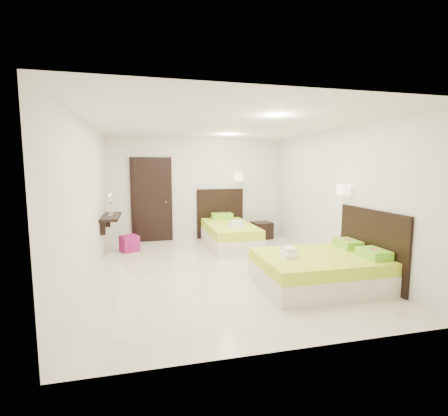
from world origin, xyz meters
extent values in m
plane|color=beige|center=(0.00, 0.00, 0.00)|extent=(5.50, 5.50, 0.00)
cube|color=beige|center=(0.57, 1.71, 0.17)|extent=(1.04, 2.08, 0.33)
cube|color=#AFCF21|center=(0.57, 1.71, 0.44)|extent=(1.03, 2.06, 0.21)
cube|color=black|center=(0.57, 2.72, 0.65)|extent=(1.25, 0.05, 1.30)
cube|color=#81D026|center=(0.57, 2.49, 0.61)|extent=(0.52, 0.35, 0.15)
cylinder|color=#EC377C|center=(0.57, 2.49, 0.69)|extent=(0.12, 0.12, 0.00)
cube|color=white|center=(0.57, 1.14, 0.58)|extent=(0.31, 0.23, 0.08)
cube|color=white|center=(0.57, 1.14, 0.67)|extent=(0.23, 0.17, 0.08)
cube|color=white|center=(1.03, 2.57, 1.61)|extent=(0.19, 0.19, 0.21)
cylinder|color=#2D2116|center=(1.03, 2.65, 1.61)|extent=(0.03, 0.16, 0.03)
cube|color=beige|center=(1.30, -1.15, 0.15)|extent=(1.90, 1.43, 0.30)
cube|color=#AFCF21|center=(1.30, -1.15, 0.40)|extent=(1.88, 1.41, 0.19)
cube|color=black|center=(2.22, -1.15, 0.59)|extent=(0.05, 1.62, 1.19)
cube|color=#81D026|center=(2.01, -1.48, 0.56)|extent=(0.32, 0.48, 0.13)
cylinder|color=#EC377C|center=(2.01, -1.48, 0.63)|extent=(0.11, 0.11, 0.00)
cube|color=#81D026|center=(2.01, -0.82, 0.56)|extent=(0.32, 0.48, 0.13)
cylinder|color=#EC377C|center=(2.01, -0.82, 0.63)|extent=(0.11, 0.11, 0.00)
cube|color=white|center=(0.78, -1.15, 0.53)|extent=(0.21, 0.29, 0.08)
cube|color=white|center=(0.78, -1.15, 0.61)|extent=(0.16, 0.21, 0.08)
cube|color=white|center=(2.07, -0.55, 1.47)|extent=(0.17, 0.17, 0.19)
cylinder|color=#2D2116|center=(2.15, -0.55, 1.47)|extent=(0.16, 0.03, 0.03)
cube|color=black|center=(1.62, 2.36, 0.22)|extent=(0.53, 0.48, 0.44)
cube|color=#871254|center=(-1.72, 1.77, 0.18)|extent=(0.47, 0.47, 0.36)
cube|color=black|center=(-1.20, 2.71, 1.05)|extent=(1.02, 0.06, 2.14)
cube|color=black|center=(-1.20, 2.67, 1.05)|extent=(0.88, 0.04, 2.06)
cylinder|color=silver|center=(-0.85, 2.64, 1.00)|extent=(0.03, 0.10, 0.03)
cube|color=black|center=(-2.08, 1.60, 0.82)|extent=(0.35, 1.20, 0.06)
cube|color=black|center=(-2.19, 1.15, 0.67)|extent=(0.10, 0.04, 0.30)
cube|color=black|center=(-2.19, 2.05, 0.67)|extent=(0.10, 0.04, 0.30)
cylinder|color=silver|center=(-2.08, 1.45, 0.86)|extent=(0.10, 0.10, 0.02)
cylinder|color=silver|center=(-2.08, 1.45, 0.98)|extent=(0.02, 0.02, 0.22)
cone|color=silver|center=(-2.08, 1.45, 1.11)|extent=(0.07, 0.07, 0.04)
cylinder|color=white|center=(-2.08, 1.45, 1.20)|extent=(0.02, 0.02, 0.15)
sphere|color=#FFB23F|center=(-2.08, 1.45, 1.29)|extent=(0.02, 0.02, 0.02)
cylinder|color=silver|center=(-2.08, 1.75, 0.86)|extent=(0.10, 0.10, 0.02)
cylinder|color=silver|center=(-2.08, 1.75, 0.98)|extent=(0.02, 0.02, 0.22)
cone|color=silver|center=(-2.08, 1.75, 1.11)|extent=(0.07, 0.07, 0.04)
cylinder|color=white|center=(-2.08, 1.75, 1.20)|extent=(0.02, 0.02, 0.15)
sphere|color=#FFB23F|center=(-2.08, 1.75, 1.29)|extent=(0.02, 0.02, 0.02)
camera|label=1|loc=(-1.32, -5.62, 1.85)|focal=26.00mm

